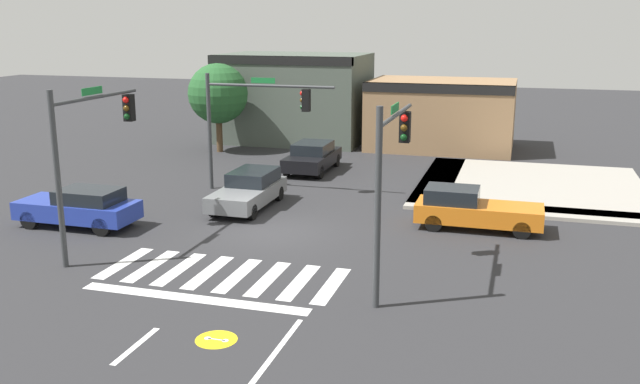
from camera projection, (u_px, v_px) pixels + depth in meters
The scene contains 13 objects.
ground_plane at pixel (274, 232), 25.26m from camera, with size 120.00×120.00×0.00m, color #2B2B2D.
crosswalk_near at pixel (223, 274), 21.07m from camera, with size 7.32×2.94×0.01m.
bike_detector_marking at pixel (216, 339), 16.74m from camera, with size 1.03×1.03×0.01m.
curb_corner_northeast at pixel (519, 187), 31.68m from camera, with size 10.00×10.60×0.15m.
storefront_row at pixel (351, 104), 42.83m from camera, with size 17.96×6.19×5.45m.
traffic_signal_southeast at pixel (391, 160), 19.43m from camera, with size 0.32×4.85×5.42m.
traffic_signal_southwest at pixel (91, 137), 22.51m from camera, with size 0.32×4.77×5.52m.
traffic_signal_northwest at pixel (254, 111), 30.29m from camera, with size 5.92×0.32×5.24m.
car_orange at pixel (473, 209), 25.48m from camera, with size 4.57×1.74×1.51m.
car_gray at pixel (249, 190), 28.46m from camera, with size 1.84×4.56×1.45m.
car_blue at pixel (80, 207), 25.72m from camera, with size 4.49×1.80×1.47m.
car_black at pixel (312, 157), 35.18m from camera, with size 1.92×4.47×1.48m.
roadside_tree at pixel (218, 94), 39.81m from camera, with size 3.45×3.45×5.13m.
Camera 1 is at (8.46, -22.70, 7.52)m, focal length 38.86 mm.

